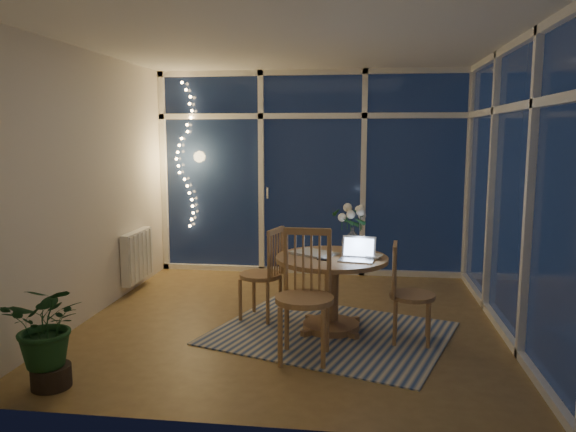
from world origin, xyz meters
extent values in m
plane|color=brown|center=(0.00, 0.00, 0.00)|extent=(4.00, 4.00, 0.00)
plane|color=silver|center=(0.00, 0.00, 2.60)|extent=(4.00, 4.00, 0.00)
cube|color=silver|center=(0.00, 2.00, 1.30)|extent=(4.00, 0.04, 2.60)
cube|color=silver|center=(0.00, -2.00, 1.30)|extent=(4.00, 0.04, 2.60)
cube|color=silver|center=(-2.00, 0.00, 1.30)|extent=(0.04, 4.00, 2.60)
cube|color=silver|center=(2.00, 0.00, 1.30)|extent=(0.04, 4.00, 2.60)
cube|color=white|center=(0.00, 1.96, 1.30)|extent=(4.00, 0.10, 2.60)
cube|color=white|center=(1.96, 0.00, 1.30)|extent=(0.10, 4.00, 2.60)
cube|color=white|center=(-1.94, 0.90, 0.40)|extent=(0.10, 0.70, 0.58)
cube|color=black|center=(0.50, 5.00, -0.06)|extent=(12.00, 6.00, 0.10)
cube|color=#391E14|center=(0.00, 5.50, 0.90)|extent=(11.00, 0.08, 1.80)
cube|color=#383B43|center=(0.30, 8.50, 2.20)|extent=(7.00, 3.00, 2.20)
sphere|color=black|center=(-0.80, 3.40, 0.45)|extent=(0.90, 0.90, 0.90)
cube|color=beige|center=(0.38, -0.30, 0.01)|extent=(2.42, 2.17, 0.01)
cylinder|color=olive|center=(0.38, -0.20, 0.35)|extent=(1.30, 1.30, 0.70)
cube|color=olive|center=(-0.33, 0.03, 0.46)|extent=(0.53, 0.53, 0.93)
cube|color=olive|center=(1.09, -0.41, 0.44)|extent=(0.44, 0.44, 0.88)
cube|color=olive|center=(0.20, -0.92, 0.53)|extent=(0.50, 0.50, 1.06)
imported|color=white|center=(0.56, 0.10, 0.80)|extent=(0.26, 0.26, 0.21)
imported|color=white|center=(0.76, -0.24, 0.71)|extent=(0.19, 0.19, 0.04)
cube|color=silver|center=(0.18, -0.13, 0.70)|extent=(0.46, 0.46, 0.02)
cube|color=black|center=(0.31, -0.35, 0.70)|extent=(0.11, 0.08, 0.01)
imported|color=#174320|center=(-1.54, -1.65, 0.38)|extent=(0.61, 0.55, 0.76)
camera|label=1|loc=(0.64, -5.20, 1.79)|focal=35.00mm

